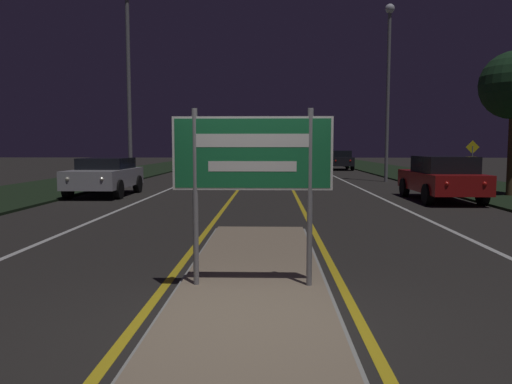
{
  "coord_description": "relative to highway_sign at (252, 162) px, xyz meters",
  "views": [
    {
      "loc": [
        0.23,
        -4.97,
        1.84
      ],
      "look_at": [
        0.0,
        2.71,
        1.14
      ],
      "focal_mm": 35.0,
      "sensor_mm": 36.0,
      "label": 1
    }
  ],
  "objects": [
    {
      "name": "ground_plane",
      "position": [
        0.0,
        -1.21,
        -1.66
      ],
      "size": [
        160.0,
        160.0,
        0.0
      ],
      "primitive_type": "plane",
      "color": "#282623"
    },
    {
      "name": "median_island",
      "position": [
        0.0,
        0.0,
        -1.62
      ],
      "size": [
        1.97,
        9.34,
        0.1
      ],
      "color": "#999993",
      "rests_on": "ground_plane"
    },
    {
      "name": "verge_left",
      "position": [
        -9.5,
        18.79,
        -1.62
      ],
      "size": [
        5.0,
        100.0,
        0.08
      ],
      "color": "black",
      "rests_on": "ground_plane"
    },
    {
      "name": "verge_right",
      "position": [
        9.5,
        18.79,
        -1.62
      ],
      "size": [
        5.0,
        100.0,
        0.08
      ],
      "color": "black",
      "rests_on": "ground_plane"
    },
    {
      "name": "centre_line_yellow_left",
      "position": [
        -1.17,
        23.79,
        -1.65
      ],
      "size": [
        0.12,
        70.0,
        0.01
      ],
      "color": "gold",
      "rests_on": "ground_plane"
    },
    {
      "name": "centre_line_yellow_right",
      "position": [
        1.17,
        23.79,
        -1.65
      ],
      "size": [
        0.12,
        70.0,
        0.01
      ],
      "color": "gold",
      "rests_on": "ground_plane"
    },
    {
      "name": "lane_line_white_left",
      "position": [
        -4.2,
        23.79,
        -1.65
      ],
      "size": [
        0.12,
        70.0,
        0.01
      ],
      "color": "silver",
      "rests_on": "ground_plane"
    },
    {
      "name": "lane_line_white_right",
      "position": [
        4.2,
        23.79,
        -1.65
      ],
      "size": [
        0.12,
        70.0,
        0.01
      ],
      "color": "silver",
      "rests_on": "ground_plane"
    },
    {
      "name": "edge_line_white_left",
      "position": [
        -7.2,
        23.79,
        -1.65
      ],
      "size": [
        0.1,
        70.0,
        0.01
      ],
      "color": "silver",
      "rests_on": "ground_plane"
    },
    {
      "name": "edge_line_white_right",
      "position": [
        7.2,
        23.79,
        -1.65
      ],
      "size": [
        0.1,
        70.0,
        0.01
      ],
      "color": "silver",
      "rests_on": "ground_plane"
    },
    {
      "name": "highway_sign",
      "position": [
        0.0,
        0.0,
        0.0
      ],
      "size": [
        1.99,
        0.07,
        2.22
      ],
      "color": "gray",
      "rests_on": "median_island"
    },
    {
      "name": "streetlight_left_near",
      "position": [
        -6.19,
        16.47,
        4.63
      ],
      "size": [
        0.6,
        0.6,
        9.15
      ],
      "color": "gray",
      "rests_on": "ground_plane"
    },
    {
      "name": "streetlight_right_near",
      "position": [
        6.31,
        20.32,
        4.02
      ],
      "size": [
        0.49,
        0.49,
        9.15
      ],
      "color": "gray",
      "rests_on": "ground_plane"
    },
    {
      "name": "car_receding_0",
      "position": [
        6.05,
        10.96,
        -0.86
      ],
      "size": [
        1.94,
        4.46,
        1.52
      ],
      "color": "maroon",
      "rests_on": "ground_plane"
    },
    {
      "name": "car_receding_1",
      "position": [
        2.55,
        24.1,
        -0.89
      ],
      "size": [
        1.98,
        4.35,
        1.41
      ],
      "color": "black",
      "rests_on": "ground_plane"
    },
    {
      "name": "car_receding_2",
      "position": [
        5.71,
        33.99,
        -0.84
      ],
      "size": [
        1.93,
        4.35,
        1.54
      ],
      "color": "black",
      "rests_on": "ground_plane"
    },
    {
      "name": "car_receding_3",
      "position": [
        2.46,
        44.9,
        -0.92
      ],
      "size": [
        1.87,
        4.64,
        1.36
      ],
      "color": "navy",
      "rests_on": "ground_plane"
    },
    {
      "name": "car_approaching_0",
      "position": [
        -6.05,
        12.49,
        -0.89
      ],
      "size": [
        2.02,
        4.16,
        1.42
      ],
      "color": "#B7B7BC",
      "rests_on": "ground_plane"
    },
    {
      "name": "car_approaching_1",
      "position": [
        -2.34,
        21.06,
        -0.9
      ],
      "size": [
        2.01,
        4.61,
        1.45
      ],
      "color": "navy",
      "rests_on": "ground_plane"
    },
    {
      "name": "car_approaching_2",
      "position": [
        -2.62,
        29.25,
        -0.88
      ],
      "size": [
        2.01,
        4.4,
        1.48
      ],
      "color": "maroon",
      "rests_on": "ground_plane"
    },
    {
      "name": "warning_sign",
      "position": [
        9.27,
        16.52,
        -0.34
      ],
      "size": [
        0.6,
        0.06,
        2.04
      ],
      "color": "gray",
      "rests_on": "verge_right"
    }
  ]
}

